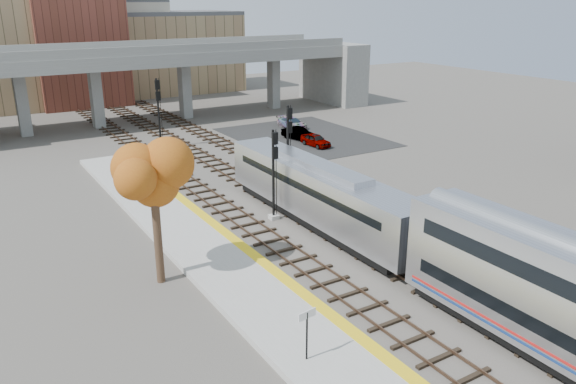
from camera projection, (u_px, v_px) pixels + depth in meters
ground at (365, 263)px, 32.49m from camera, size 160.00×160.00×0.00m
platform at (255, 292)px, 28.85m from camera, size 4.50×60.00×0.35m
yellow_strip at (287, 280)px, 29.73m from camera, size 0.70×60.00×0.01m
tracks at (272, 197)px, 43.00m from camera, size 10.70×95.00×0.25m
overpass at (168, 73)px, 69.29m from camera, size 54.00×12.00×9.50m
buildings_far at (93, 45)px, 84.18m from camera, size 43.00×21.00×20.60m
parking_lot at (304, 137)px, 61.97m from camera, size 14.00×18.00×0.04m
locomotive at (319, 192)px, 37.33m from camera, size 3.02×19.05×4.10m
signal_mast_near at (274, 178)px, 37.91m from camera, size 0.60×0.64×6.33m
signal_mast_mid at (288, 150)px, 43.72m from camera, size 0.60×0.64×6.79m
signal_mast_far at (159, 114)px, 56.25m from camera, size 0.60×0.64×7.07m
station_sign at (307, 325)px, 22.71m from camera, size 0.90×0.18×2.27m
tree at (153, 177)px, 28.42m from camera, size 3.60×3.60×8.00m
car_a at (316, 140)px, 57.84m from camera, size 1.76×3.85×1.28m
car_b at (298, 133)px, 60.53m from camera, size 2.27×4.28×1.34m
car_c at (292, 123)px, 66.02m from camera, size 2.37×4.45×1.23m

